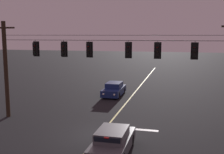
% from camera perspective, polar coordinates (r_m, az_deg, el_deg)
% --- Properties ---
extents(ground_plane, '(180.00, 180.00, 0.00)m').
position_cam_1_polar(ground_plane, '(18.45, -2.50, -11.70)').
color(ground_plane, black).
extents(lane_centre_stripe, '(0.14, 60.00, 0.01)m').
position_cam_1_polar(lane_centre_stripe, '(26.15, 2.64, -5.56)').
color(lane_centre_stripe, '#D1C64C').
rests_on(lane_centre_stripe, ground).
extents(stop_bar_paint, '(3.40, 0.36, 0.01)m').
position_cam_1_polar(stop_bar_paint, '(19.60, 4.35, -10.47)').
color(stop_bar_paint, silver).
rests_on(stop_bar_paint, ground).
extents(signal_span_assembly, '(18.13, 0.32, 7.40)m').
position_cam_1_polar(signal_span_assembly, '(19.67, -0.70, 1.16)').
color(signal_span_assembly, '#2D2116').
rests_on(signal_span_assembly, ground).
extents(traffic_light_leftmost, '(0.48, 0.41, 1.22)m').
position_cam_1_polar(traffic_light_leftmost, '(21.61, -15.27, 5.51)').
color(traffic_light_leftmost, black).
extents(traffic_light_left_inner, '(0.48, 0.41, 1.22)m').
position_cam_1_polar(traffic_light_left_inner, '(20.61, -9.80, 5.55)').
color(traffic_light_left_inner, black).
extents(traffic_light_centre, '(0.48, 0.41, 1.22)m').
position_cam_1_polar(traffic_light_centre, '(19.92, -4.71, 5.55)').
color(traffic_light_centre, black).
extents(traffic_light_right_inner, '(0.48, 0.41, 1.22)m').
position_cam_1_polar(traffic_light_right_inner, '(19.22, 3.27, 5.45)').
color(traffic_light_right_inner, black).
extents(traffic_light_rightmost, '(0.48, 0.41, 1.22)m').
position_cam_1_polar(traffic_light_rightmost, '(18.95, 9.19, 5.31)').
color(traffic_light_rightmost, black).
extents(traffic_light_far_right, '(0.48, 0.41, 1.22)m').
position_cam_1_polar(traffic_light_far_right, '(18.90, 16.39, 5.06)').
color(traffic_light_far_right, black).
extents(car_waiting_near_lane, '(1.80, 4.33, 1.39)m').
position_cam_1_polar(car_waiting_near_lane, '(15.60, 0.11, -13.01)').
color(car_waiting_near_lane, '#4C4C51').
rests_on(car_waiting_near_lane, ground).
extents(car_oncoming_lead, '(1.80, 4.42, 1.39)m').
position_cam_1_polar(car_oncoming_lead, '(29.80, 0.41, -2.53)').
color(car_oncoming_lead, navy).
rests_on(car_oncoming_lead, ground).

